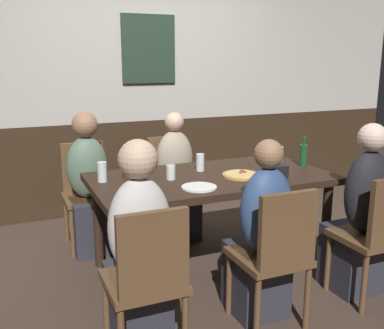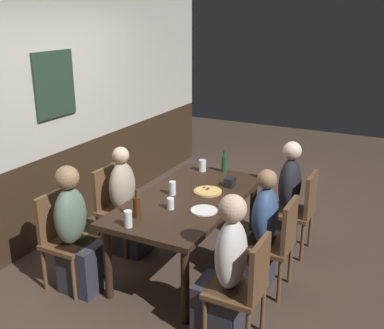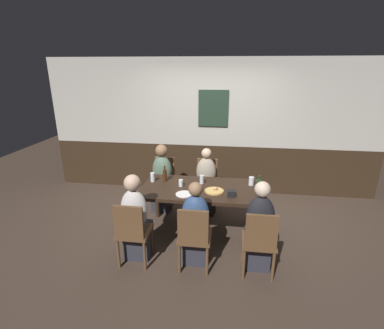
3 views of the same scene
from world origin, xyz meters
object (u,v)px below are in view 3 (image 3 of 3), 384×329
object	(u,v)px
person_left_near	(136,223)
pint_glass_amber	(181,184)
dining_table	(202,193)
chair_left_far	(164,179)
chair_mid_far	(207,181)
chair_mid_near	(194,235)
person_mid_near	(196,229)
person_right_near	(258,232)
beer_glass_tall	(251,182)
tumbler_water	(202,180)
pizza	(214,191)
chair_left_near	(132,230)
condiment_caddy	(231,193)
plate_white_large	(184,194)
person_mid_far	(206,186)
beer_bottle_brown	(165,175)
highball_clear	(153,178)
chair_right_near	(259,240)
person_left_far	(162,182)
beer_bottle_green	(259,185)

from	to	relation	value
person_left_near	pint_glass_amber	distance (m)	0.91
dining_table	chair_left_far	xyz separation A→B (m)	(-0.78, 0.87, -0.17)
chair_mid_far	chair_mid_near	size ratio (longest dim) A/B	1.00
person_mid_near	dining_table	bearing A→B (deg)	90.00
person_right_near	beer_glass_tall	size ratio (longest dim) A/B	9.38
chair_left_far	tumbler_water	bearing A→B (deg)	-43.17
dining_table	pizza	bearing A→B (deg)	-30.59
chair_mid_near	chair_left_near	size ratio (longest dim) A/B	1.00
person_right_near	pizza	size ratio (longest dim) A/B	4.31
dining_table	pint_glass_amber	xyz separation A→B (m)	(-0.31, 0.01, 0.12)
dining_table	condiment_caddy	world-z (taller)	condiment_caddy
person_left_near	plate_white_large	world-z (taller)	person_left_near
person_mid_far	tumbler_water	distance (m)	0.64
tumbler_water	beer_glass_tall	bearing A→B (deg)	3.33
person_left_near	tumbler_water	world-z (taller)	person_left_near
chair_mid_far	beer_glass_tall	xyz separation A→B (m)	(0.72, -0.67, 0.30)
person_mid_near	beer_bottle_brown	bearing A→B (deg)	123.56
chair_mid_near	pizza	xyz separation A→B (m)	(0.19, 0.76, 0.26)
dining_table	person_left_near	distance (m)	1.06
chair_left_far	person_right_near	size ratio (longest dim) A/B	0.74
pizza	chair_mid_far	bearing A→B (deg)	100.91
chair_left_near	person_right_near	xyz separation A→B (m)	(1.55, 0.16, 0.00)
chair_left_near	highball_clear	bearing A→B (deg)	90.07
beer_bottle_brown	condiment_caddy	world-z (taller)	beer_bottle_brown
chair_left_near	beer_glass_tall	distance (m)	1.87
person_mid_far	beer_glass_tall	world-z (taller)	person_mid_far
person_mid_near	pizza	world-z (taller)	person_mid_near
chair_left_far	tumbler_water	xyz separation A→B (m)	(0.76, -0.71, 0.30)
chair_mid_far	highball_clear	distance (m)	1.11
condiment_caddy	chair_right_near	bearing A→B (deg)	-61.55
person_left_near	beer_glass_tall	xyz separation A→B (m)	(1.50, 0.92, 0.29)
person_left_far	beer_bottle_green	size ratio (longest dim) A/B	4.80
dining_table	chair_right_near	size ratio (longest dim) A/B	2.00
person_mid_near	person_left_near	distance (m)	0.78
beer_glass_tall	beer_bottle_brown	size ratio (longest dim) A/B	0.50
person_mid_near	person_left_near	bearing A→B (deg)	-179.81
pizza	tumbler_water	world-z (taller)	tumbler_water
person_mid_far	pizza	world-z (taller)	person_mid_far
person_mid_far	person_right_near	xyz separation A→B (m)	(0.78, -1.42, 0.03)
dining_table	tumbler_water	xyz separation A→B (m)	(-0.02, 0.16, 0.14)
chair_left_near	person_left_far	bearing A→B (deg)	90.00
chair_left_far	pint_glass_amber	xyz separation A→B (m)	(0.46, -0.86, 0.29)
chair_left_far	highball_clear	xyz separation A→B (m)	(-0.00, -0.73, 0.31)
chair_right_near	condiment_caddy	world-z (taller)	chair_right_near
chair_mid_near	pint_glass_amber	size ratio (longest dim) A/B	8.49
tumbler_water	chair_left_far	bearing A→B (deg)	136.83
person_left_far	beer_bottle_brown	world-z (taller)	person_left_far
person_mid_near	beer_glass_tall	size ratio (longest dim) A/B	8.98
chair_mid_near	person_left_far	size ratio (longest dim) A/B	0.75
highball_clear	beer_bottle_brown	bearing A→B (deg)	11.78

